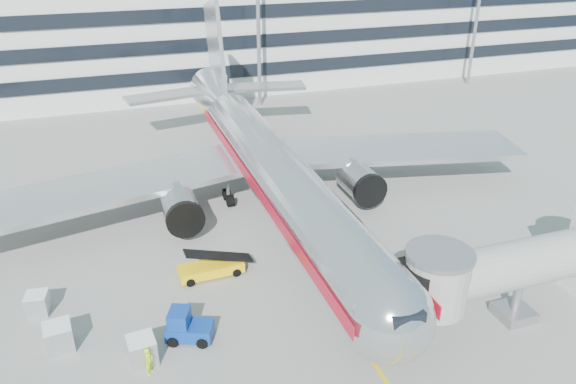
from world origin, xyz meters
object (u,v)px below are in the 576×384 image
object	(u,v)px
main_jet	(269,165)
belt_loader	(211,268)
ramp_worker	(149,361)
cargo_container_left	(38,303)
baggage_tug	(187,327)
cargo_container_front	(142,350)
cargo_container_right	(59,337)

from	to	relation	value
main_jet	belt_loader	size ratio (longest dim) A/B	10.31
belt_loader	ramp_worker	xyz separation A→B (m)	(-5.31, -8.51, 0.22)
cargo_container_left	ramp_worker	bearing A→B (deg)	-51.67
baggage_tug	cargo_container_front	xyz separation A→B (m)	(-2.80, -1.13, -0.08)
main_jet	cargo_container_front	world-z (taller)	main_jet
cargo_container_right	cargo_container_front	xyz separation A→B (m)	(4.61, -2.77, -0.02)
belt_loader	baggage_tug	distance (m)	6.87
baggage_tug	ramp_worker	size ratio (longest dim) A/B	1.80
main_jet	cargo_container_front	xyz separation A→B (m)	(-12.71, -16.06, -3.40)
cargo_container_left	ramp_worker	world-z (taller)	ramp_worker
ramp_worker	baggage_tug	bearing A→B (deg)	-11.97
cargo_container_front	main_jet	bearing A→B (deg)	51.64
main_jet	belt_loader	distance (m)	11.76
cargo_container_front	belt_loader	bearing A→B (deg)	52.92
cargo_container_right	cargo_container_front	world-z (taller)	cargo_container_right
belt_loader	cargo_container_right	world-z (taller)	belt_loader
cargo_container_right	main_jet	bearing A→B (deg)	37.50
cargo_container_front	ramp_worker	xyz separation A→B (m)	(0.29, -1.11, 0.05)
cargo_container_left	cargo_container_front	distance (m)	9.12
cargo_container_right	cargo_container_front	distance (m)	5.38
cargo_container_front	ramp_worker	size ratio (longest dim) A/B	0.96
cargo_container_front	ramp_worker	distance (m)	1.14
belt_loader	baggage_tug	bearing A→B (deg)	-114.06
cargo_container_right	cargo_container_left	bearing A→B (deg)	108.99
cargo_container_left	cargo_container_front	xyz separation A→B (m)	(6.01, -6.86, 0.10)
ramp_worker	belt_loader	bearing A→B (deg)	4.31
ramp_worker	cargo_container_right	bearing A→B (deg)	87.83
belt_loader	cargo_container_front	xyz separation A→B (m)	(-5.59, -7.40, 0.17)
belt_loader	cargo_container_front	distance (m)	9.28
baggage_tug	main_jet	bearing A→B (deg)	56.41
belt_loader	cargo_container_left	bearing A→B (deg)	-177.31
main_jet	cargo_container_front	distance (m)	20.76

